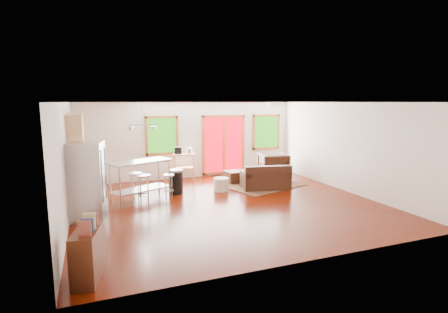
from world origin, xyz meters
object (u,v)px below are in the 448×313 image
object	(u,v)px
rug	(262,185)
ottoman	(234,177)
coffee_table	(255,175)
refrigerator	(88,181)
loveseat	(265,179)
armchair	(273,164)
kitchen_cart	(183,157)
island	(141,173)

from	to	relation	value
rug	ottoman	world-z (taller)	ottoman
coffee_table	ottoman	distance (m)	0.71
ottoman	refrigerator	size ratio (longest dim) A/B	0.33
loveseat	ottoman	bearing A→B (deg)	128.42
armchair	refrigerator	distance (m)	6.47
ottoman	kitchen_cart	world-z (taller)	kitchen_cart
coffee_table	armchair	distance (m)	1.25
coffee_table	rug	bearing A→B (deg)	-55.92
coffee_table	island	size ratio (longest dim) A/B	0.54
armchair	island	distance (m)	4.82
loveseat	kitchen_cart	distance (m)	2.95
armchair	ottoman	distance (m)	1.61
rug	ottoman	xyz separation A→B (m)	(-0.68, 0.65, 0.18)
coffee_table	armchair	size ratio (longest dim) A/B	1.03
armchair	rug	bearing A→B (deg)	57.07
ottoman	refrigerator	world-z (taller)	refrigerator
loveseat	armchair	distance (m)	1.69
armchair	refrigerator	xyz separation A→B (m)	(-5.98, -2.42, 0.40)
coffee_table	island	bearing A→B (deg)	-172.68
kitchen_cart	armchair	bearing A→B (deg)	-14.47
armchair	ottoman	bearing A→B (deg)	20.45
armchair	refrigerator	world-z (taller)	refrigerator
refrigerator	kitchen_cart	distance (m)	4.37
coffee_table	refrigerator	world-z (taller)	refrigerator
rug	loveseat	world-z (taller)	loveseat
ottoman	loveseat	bearing A→B (deg)	-62.93
rug	refrigerator	xyz separation A→B (m)	(-5.10, -1.52, 0.86)
loveseat	armchair	size ratio (longest dim) A/B	1.64
ottoman	refrigerator	xyz separation A→B (m)	(-4.42, -2.18, 0.68)
island	coffee_table	bearing A→B (deg)	7.32
armchair	ottoman	world-z (taller)	armchair
rug	loveseat	bearing A→B (deg)	-105.14
kitchen_cart	rug	bearing A→B (deg)	-38.30
rug	kitchen_cart	distance (m)	2.80
coffee_table	refrigerator	xyz separation A→B (m)	(-4.96, -1.73, 0.56)
loveseat	ottoman	xyz separation A→B (m)	(-0.56, 1.10, -0.11)
ottoman	refrigerator	distance (m)	4.97
coffee_table	ottoman	world-z (taller)	ottoman
rug	ottoman	size ratio (longest dim) A/B	4.06
armchair	kitchen_cart	bearing A→B (deg)	-2.90
coffee_table	armchair	world-z (taller)	armchair
armchair	loveseat	bearing A→B (deg)	64.84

